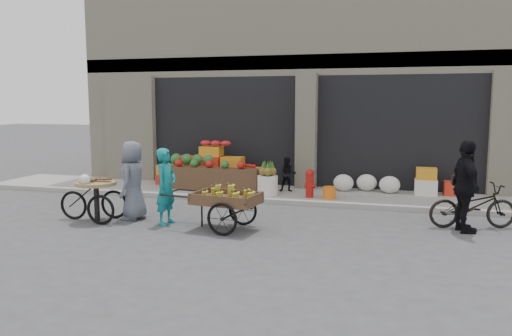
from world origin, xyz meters
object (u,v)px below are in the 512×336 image
(banana_cart, at_px, (224,197))
(vendor_woman, at_px, (166,186))
(seated_person, at_px, (288,174))
(pineapple_bin, at_px, (268,185))
(orange_bucket, at_px, (329,193))
(tricycle_cart, at_px, (96,195))
(fire_hydrant, at_px, (310,182))
(cyclist, at_px, (466,187))
(bicycle, at_px, (473,206))
(vendor_grey, at_px, (133,180))

(banana_cart, distance_m, vendor_woman, 1.29)
(seated_person, distance_m, banana_cart, 3.82)
(pineapple_bin, bearing_deg, orange_bucket, -3.58)
(orange_bucket, distance_m, banana_cart, 3.53)
(banana_cart, relative_size, tricycle_cart, 1.56)
(fire_hydrant, bearing_deg, tricycle_cart, -141.39)
(fire_hydrant, xyz_separation_m, orange_bucket, (0.50, -0.05, -0.23))
(pineapple_bin, relative_size, cyclist, 0.29)
(tricycle_cart, bearing_deg, banana_cart, -1.45)
(bicycle, height_order, cyclist, cyclist)
(bicycle, bearing_deg, vendor_grey, 84.19)
(vendor_woman, height_order, vendor_grey, vendor_grey)
(seated_person, distance_m, cyclist, 4.90)
(orange_bucket, relative_size, banana_cart, 0.14)
(seated_person, height_order, vendor_woman, vendor_woman)
(fire_hydrant, bearing_deg, bicycle, -25.59)
(vendor_woman, bearing_deg, tricycle_cart, 101.03)
(vendor_woman, relative_size, vendor_grey, 0.94)
(fire_hydrant, xyz_separation_m, vendor_grey, (-3.33, -2.83, 0.34))
(vendor_grey, bearing_deg, pineapple_bin, 136.83)
(orange_bucket, relative_size, bicycle, 0.19)
(banana_cart, height_order, cyclist, cyclist)
(seated_person, bearing_deg, bicycle, -38.94)
(seated_person, relative_size, vendor_grey, 0.55)
(cyclist, bearing_deg, vendor_grey, 81.09)
(fire_hydrant, distance_m, bicycle, 3.94)
(vendor_grey, distance_m, bicycle, 6.98)
(orange_bucket, bearing_deg, seated_person, 149.74)
(banana_cart, distance_m, vendor_grey, 2.19)
(vendor_woman, bearing_deg, banana_cart, -88.60)
(orange_bucket, bearing_deg, tricycle_cart, -145.06)
(bicycle, distance_m, cyclist, 0.63)
(cyclist, bearing_deg, tricycle_cart, 83.35)
(pineapple_bin, relative_size, vendor_woman, 0.33)
(vendor_woman, distance_m, tricycle_cart, 1.57)
(banana_cart, bearing_deg, pineapple_bin, 97.08)
(pineapple_bin, xyz_separation_m, seated_person, (0.40, 0.60, 0.21))
(pineapple_bin, relative_size, vendor_grey, 0.31)
(tricycle_cart, xyz_separation_m, cyclist, (7.35, 1.09, 0.33))
(orange_bucket, height_order, seated_person, seated_person)
(banana_cart, relative_size, vendor_woman, 1.43)
(pineapple_bin, xyz_separation_m, vendor_grey, (-2.23, -2.88, 0.47))
(fire_hydrant, bearing_deg, vendor_woman, -128.86)
(bicycle, relative_size, cyclist, 0.96)
(tricycle_cart, distance_m, cyclist, 7.44)
(pineapple_bin, xyz_separation_m, fire_hydrant, (1.10, -0.05, 0.13))
(seated_person, distance_m, vendor_grey, 4.36)
(seated_person, height_order, vendor_grey, vendor_grey)
(pineapple_bin, bearing_deg, vendor_woman, -113.61)
(vendor_grey, relative_size, bicycle, 0.98)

